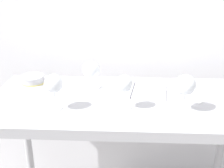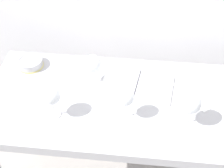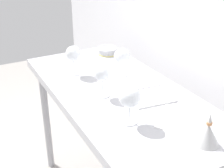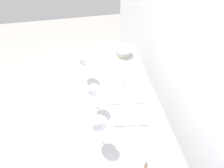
% 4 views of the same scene
% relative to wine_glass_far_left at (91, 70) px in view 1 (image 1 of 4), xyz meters
% --- Properties ---
extents(back_wall, '(3.80, 0.04, 2.60)m').
position_rel_wine_glass_far_left_xyz_m(back_wall, '(0.18, 0.38, 0.29)').
color(back_wall, silver).
rests_on(back_wall, ground_plane).
extents(steel_counter, '(1.40, 0.65, 0.90)m').
position_rel_wine_glass_far_left_xyz_m(steel_counter, '(0.18, -0.12, -0.22)').
color(steel_counter, '#A6A6AB').
rests_on(steel_counter, ground_plane).
extents(wine_glass_far_left, '(0.10, 0.10, 0.17)m').
position_rel_wine_glass_far_left_xyz_m(wine_glass_far_left, '(0.00, 0.00, 0.00)').
color(wine_glass_far_left, white).
rests_on(wine_glass_far_left, steel_counter).
extents(wine_glass_near_left, '(0.09, 0.09, 0.18)m').
position_rel_wine_glass_far_left_xyz_m(wine_glass_near_left, '(-0.15, -0.25, 0.01)').
color(wine_glass_near_left, white).
rests_on(wine_glass_near_left, steel_counter).
extents(wine_glass_near_right, '(0.10, 0.10, 0.18)m').
position_rel_wine_glass_far_left_xyz_m(wine_glass_near_right, '(0.46, -0.23, 0.01)').
color(wine_glass_near_right, white).
rests_on(wine_glass_near_right, steel_counter).
extents(wine_glass_near_center, '(0.08, 0.08, 0.17)m').
position_rel_wine_glass_far_left_xyz_m(wine_glass_near_center, '(0.18, -0.22, 0.01)').
color(wine_glass_near_center, white).
rests_on(wine_glass_near_center, steel_counter).
extents(open_notebook, '(0.39, 0.27, 0.01)m').
position_rel_wine_glass_far_left_xyz_m(open_notebook, '(0.23, -0.00, -0.11)').
color(open_notebook, white).
rests_on(open_notebook, steel_counter).
extents(tasting_sheet_upper, '(0.16, 0.24, 0.00)m').
position_rel_wine_glass_far_left_xyz_m(tasting_sheet_upper, '(-0.20, -0.07, -0.11)').
color(tasting_sheet_upper, white).
rests_on(tasting_sheet_upper, steel_counter).
extents(tasting_sheet_lower, '(0.26, 0.27, 0.00)m').
position_rel_wine_glass_far_left_xyz_m(tasting_sheet_lower, '(0.55, -0.02, -0.11)').
color(tasting_sheet_lower, white).
rests_on(tasting_sheet_lower, steel_counter).
extents(tasting_bowl, '(0.14, 0.14, 0.05)m').
position_rel_wine_glass_far_left_xyz_m(tasting_bowl, '(-0.36, 0.09, -0.09)').
color(tasting_bowl, '#DBCC66').
rests_on(tasting_bowl, steel_counter).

